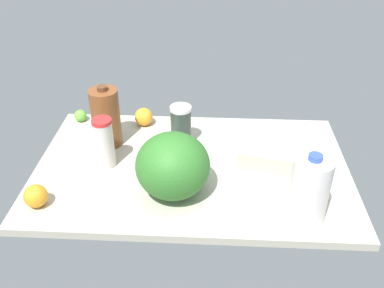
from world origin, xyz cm
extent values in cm
cube|color=#B1AD9A|center=(0.00, 0.00, 1.50)|extent=(120.00, 76.00, 3.00)
ellipsoid|color=#2F6E27|center=(5.69, 16.20, 14.47)|extent=(25.62, 25.62, 22.95)
cube|color=#BFB2A0|center=(-34.54, -0.90, 6.38)|extent=(35.04, 17.37, 6.75)
cylinder|color=#303D36|center=(5.36, -15.44, 10.95)|extent=(8.39, 8.39, 15.90)
cylinder|color=silver|center=(5.36, -15.44, 19.60)|extent=(8.64, 8.64, 1.40)
cylinder|color=beige|center=(32.94, 1.16, 12.36)|extent=(7.20, 7.20, 18.72)
cylinder|color=red|center=(32.94, 1.16, 22.42)|extent=(7.41, 7.41, 1.40)
cylinder|color=white|center=(-38.51, 27.04, 14.63)|extent=(12.44, 12.44, 23.26)
cylinder|color=blue|center=(-38.51, 27.04, 27.16)|extent=(4.35, 4.35, 1.80)
cylinder|color=brown|center=(35.55, -14.17, 15.16)|extent=(11.55, 11.55, 24.32)
cylinder|color=#59331E|center=(35.55, -14.17, 28.22)|extent=(4.04, 4.04, 1.80)
sphere|color=orange|center=(23.08, -30.06, 7.00)|extent=(7.99, 7.99, 7.99)
sphere|color=#61B138|center=(52.19, -31.85, 5.72)|extent=(5.44, 5.44, 5.44)
sphere|color=orange|center=(51.37, 25.76, 7.01)|extent=(8.01, 8.01, 8.01)
camera|label=1|loc=(-7.27, 133.68, 100.26)|focal=40.00mm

